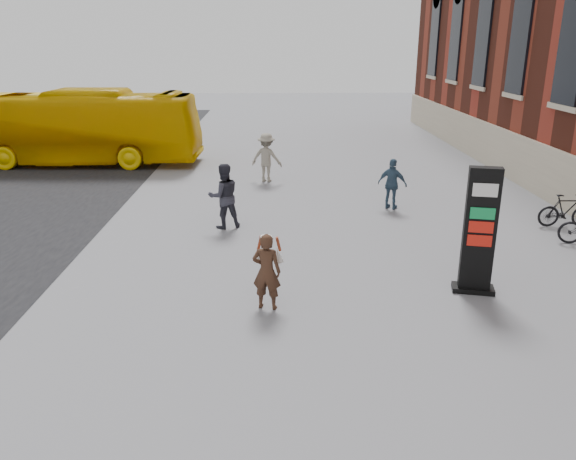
{
  "coord_description": "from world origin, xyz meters",
  "views": [
    {
      "loc": [
        0.06,
        -10.35,
        5.22
      ],
      "look_at": [
        0.34,
        1.09,
        1.35
      ],
      "focal_mm": 35.0,
      "sensor_mm": 36.0,
      "label": 1
    }
  ],
  "objects_px": {
    "woman": "(267,270)",
    "bus": "(65,127)",
    "info_pylon": "(479,231)",
    "pedestrian_a": "(224,196)",
    "pedestrian_b": "(267,158)",
    "bike_7": "(566,211)",
    "pedestrian_c": "(392,184)"
  },
  "relations": [
    {
      "from": "pedestrian_a",
      "to": "bike_7",
      "type": "height_order",
      "value": "pedestrian_a"
    },
    {
      "from": "pedestrian_b",
      "to": "info_pylon",
      "type": "bearing_deg",
      "value": 132.7
    },
    {
      "from": "pedestrian_a",
      "to": "pedestrian_c",
      "type": "relative_size",
      "value": 1.16
    },
    {
      "from": "woman",
      "to": "pedestrian_a",
      "type": "height_order",
      "value": "pedestrian_a"
    },
    {
      "from": "bus",
      "to": "bike_7",
      "type": "relative_size",
      "value": 7.12
    },
    {
      "from": "pedestrian_a",
      "to": "bus",
      "type": "bearing_deg",
      "value": -69.05
    },
    {
      "from": "woman",
      "to": "pedestrian_c",
      "type": "xyz_separation_m",
      "value": [
        3.98,
        7.1,
        -0.0
      ]
    },
    {
      "from": "pedestrian_b",
      "to": "woman",
      "type": "bearing_deg",
      "value": 109.03
    },
    {
      "from": "info_pylon",
      "to": "bus",
      "type": "xyz_separation_m",
      "value": [
        -13.48,
        13.75,
        0.24
      ]
    },
    {
      "from": "pedestrian_b",
      "to": "pedestrian_a",
      "type": "bearing_deg",
      "value": 96.67
    },
    {
      "from": "pedestrian_c",
      "to": "pedestrian_b",
      "type": "bearing_deg",
      "value": -12.76
    },
    {
      "from": "woman",
      "to": "bus",
      "type": "relative_size",
      "value": 0.14
    },
    {
      "from": "woman",
      "to": "pedestrian_c",
      "type": "relative_size",
      "value": 0.98
    },
    {
      "from": "bus",
      "to": "pedestrian_a",
      "type": "relative_size",
      "value": 6.12
    },
    {
      "from": "bus",
      "to": "bike_7",
      "type": "height_order",
      "value": "bus"
    },
    {
      "from": "pedestrian_c",
      "to": "pedestrian_a",
      "type": "bearing_deg",
      "value": 49.31
    },
    {
      "from": "pedestrian_b",
      "to": "bike_7",
      "type": "bearing_deg",
      "value": 164.89
    },
    {
      "from": "woman",
      "to": "pedestrian_b",
      "type": "xyz_separation_m",
      "value": [
        -0.13,
        10.94,
        0.11
      ]
    },
    {
      "from": "pedestrian_a",
      "to": "info_pylon",
      "type": "bearing_deg",
      "value": 122.72
    },
    {
      "from": "woman",
      "to": "bike_7",
      "type": "relative_size",
      "value": 0.99
    },
    {
      "from": "bus",
      "to": "pedestrian_c",
      "type": "relative_size",
      "value": 7.07
    },
    {
      "from": "info_pylon",
      "to": "pedestrian_b",
      "type": "bearing_deg",
      "value": 127.3
    },
    {
      "from": "bus",
      "to": "pedestrian_a",
      "type": "xyz_separation_m",
      "value": [
        7.67,
        -9.16,
        -0.67
      ]
    },
    {
      "from": "info_pylon",
      "to": "pedestrian_a",
      "type": "bearing_deg",
      "value": 154.63
    },
    {
      "from": "info_pylon",
      "to": "pedestrian_a",
      "type": "relative_size",
      "value": 1.46
    },
    {
      "from": "bus",
      "to": "pedestrian_b",
      "type": "bearing_deg",
      "value": -109.85
    },
    {
      "from": "info_pylon",
      "to": "pedestrian_b",
      "type": "distance_m",
      "value": 11.26
    },
    {
      "from": "info_pylon",
      "to": "pedestrian_a",
      "type": "xyz_separation_m",
      "value": [
        -5.81,
        4.59,
        -0.43
      ]
    },
    {
      "from": "woman",
      "to": "bus",
      "type": "height_order",
      "value": "bus"
    },
    {
      "from": "pedestrian_b",
      "to": "bus",
      "type": "bearing_deg",
      "value": -3.29
    },
    {
      "from": "pedestrian_b",
      "to": "pedestrian_c",
      "type": "xyz_separation_m",
      "value": [
        4.11,
        -3.84,
        -0.12
      ]
    },
    {
      "from": "bike_7",
      "to": "pedestrian_a",
      "type": "bearing_deg",
      "value": 90.18
    }
  ]
}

